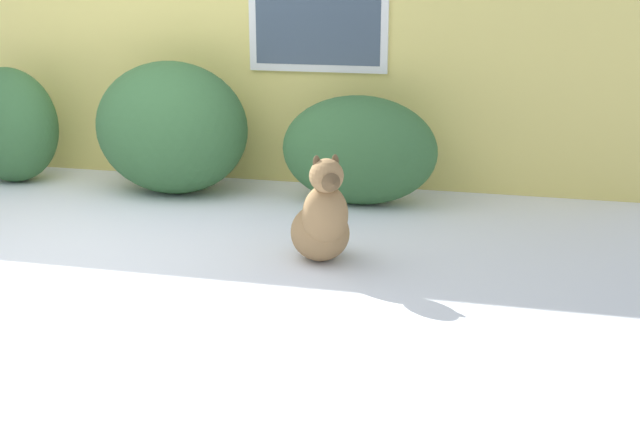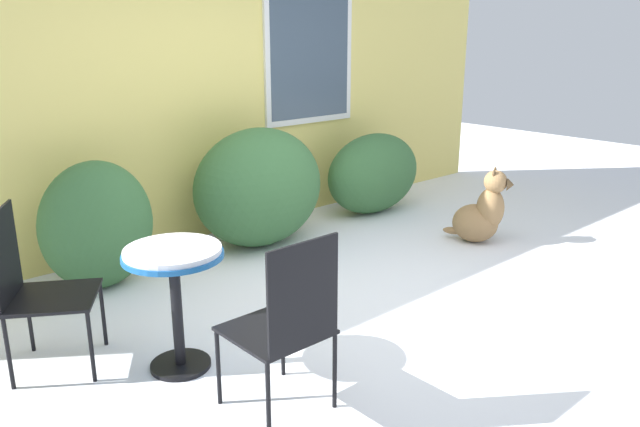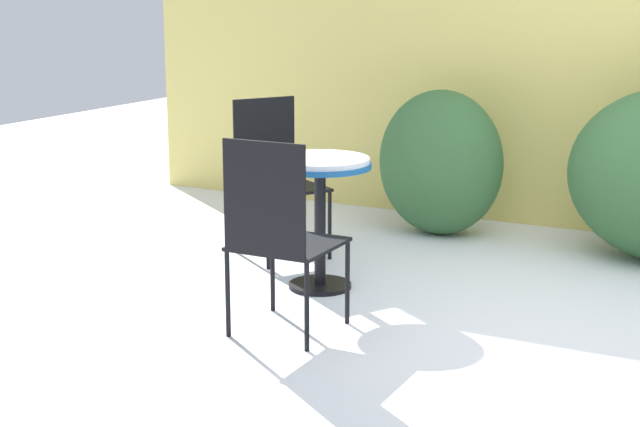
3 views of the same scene
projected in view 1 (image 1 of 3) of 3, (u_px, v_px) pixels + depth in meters
The scene contains 6 objects.
ground_plane at pixel (54, 255), 5.22m from camera, with size 16.00×16.00×0.00m, color white.
house_wall at pixel (185, 15), 6.83m from camera, with size 8.00×0.10×2.77m.
shrub_left at pixel (10, 125), 6.89m from camera, with size 0.87×0.61×0.99m.
shrub_middle at pixel (172, 128), 6.52m from camera, with size 1.27×0.89×1.08m.
shrub_right at pixel (359, 151), 6.24m from camera, with size 1.22×0.62×0.86m.
dog at pixel (322, 222), 5.01m from camera, with size 0.53×0.59×0.71m.
Camera 1 is at (2.82, -4.38, 1.78)m, focal length 45.00 mm.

